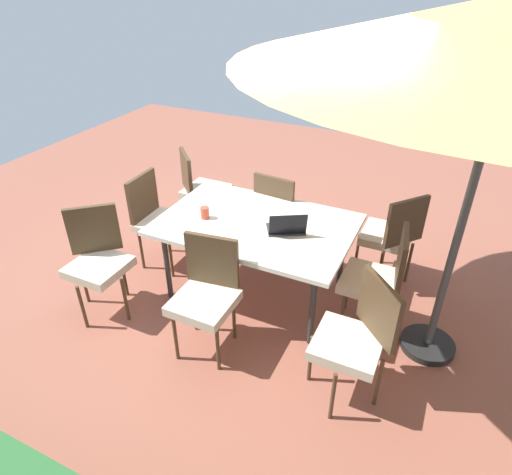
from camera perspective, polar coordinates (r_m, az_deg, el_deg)
ground_plane at (r=4.41m, az=-0.00°, el=-6.96°), size 10.00×10.00×0.02m
dining_table at (r=3.99m, az=-0.00°, el=1.24°), size 1.71×1.15×0.78m
chair_south at (r=4.65m, az=3.08°, el=3.57°), size 0.47×0.48×0.98m
chair_northwest at (r=3.23m, az=12.73°, el=-12.18°), size 0.59×0.59×0.98m
chair_north at (r=3.54m, az=-6.40°, el=-6.91°), size 0.48×0.49×0.98m
chair_west at (r=3.81m, az=15.45°, el=-4.84°), size 0.49×0.48×0.98m
chair_east at (r=4.62m, az=-12.54°, el=2.62°), size 0.47×0.46×0.98m
chair_southeast at (r=5.16m, az=-7.13°, el=6.43°), size 0.59×0.59×0.98m
chair_southwest at (r=4.43m, az=17.01°, el=0.52°), size 0.58×0.58×0.98m
chair_northeast at (r=4.14m, az=-19.65°, el=-2.40°), size 0.58×0.59×0.98m
laptop at (r=3.81m, az=3.93°, el=1.30°), size 0.40×0.37×0.21m
cup at (r=4.04m, az=-6.59°, el=3.18°), size 0.08×0.08×0.11m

